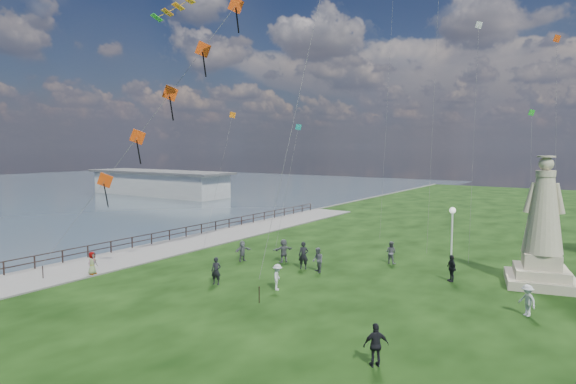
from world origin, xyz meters
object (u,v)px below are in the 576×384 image
Objects in this scene: person_9 at (451,268)px; person_11 at (284,251)px; lamppost at (452,226)px; person_8 at (527,300)px; statue at (543,237)px; person_6 at (304,255)px; person_2 at (277,277)px; person_0 at (216,271)px; person_3 at (376,345)px; person_5 at (242,251)px; pier_pavilion at (159,183)px; person_1 at (318,260)px; person_10 at (92,264)px; person_7 at (391,252)px.

person_11 is (-11.45, -1.70, 0.01)m from person_9.
person_8 is at bearing -49.35° from lamppost.
statue is 4.18× the size of person_6.
person_2 is 0.91× the size of person_9.
person_3 is at bearing -41.54° from person_0.
pier_pavilion is at bearing 69.80° from person_5.
person_5 is 4.94m from person_6.
person_1 is 1.14× the size of person_10.
person_2 is (0.03, -4.69, -0.07)m from person_1.
person_9 is (14.16, 3.09, 0.08)m from person_5.
person_10 is at bearing -161.73° from person_6.
person_6 is (4.91, 0.58, 0.18)m from person_5.
person_0 is 6.07m from person_5.
person_3 is 16.99m from person_11.
person_6 reaches higher than person_10.
person_6 is at bearing -31.93° from pier_pavilion.
person_10 is (-5.54, -8.53, -0.02)m from person_5.
person_2 is 0.82× the size of person_6.
person_6 is 9.58m from person_9.
pier_pavilion is 57.37m from person_11.
person_5 is at bearing -158.86° from lamppost.
person_6 reaches higher than person_3.
person_11 is (-6.60, -3.95, 0.04)m from person_7.
person_2 is 10.90m from person_9.
person_3 reaches higher than person_7.
person_10 is at bearing -163.50° from statue.
person_7 is 0.95× the size of person_11.
statue reaches higher than person_0.
statue is 4.67× the size of person_9.
person_6 reaches higher than person_8.
person_9 reaches higher than person_10.
person_3 reaches higher than person_5.
person_2 is 12.47m from person_10.
person_1 is at bearing -26.21° from person_2.
person_0 is 6.58m from person_6.
pier_pavilion reaches higher than person_1.
person_3 is at bearing 74.99° from person_11.
person_10 is at bearing -102.32° from person_1.
person_6 is (-1.30, 0.28, 0.10)m from person_1.
person_0 reaches higher than person_10.
pier_pavilion is 16.05× the size of person_6.
pier_pavilion is at bearing 125.26° from person_6.
person_8 is 0.92× the size of person_11.
person_8 is 6.34m from person_9.
statue reaches higher than person_6.
person_1 is at bearing 101.42° from person_11.
person_1 is at bearing -146.08° from lamppost.
person_1 is 3.67m from person_11.
person_6 is 13.86m from person_10.
person_6 is at bearing 52.44° from person_7.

